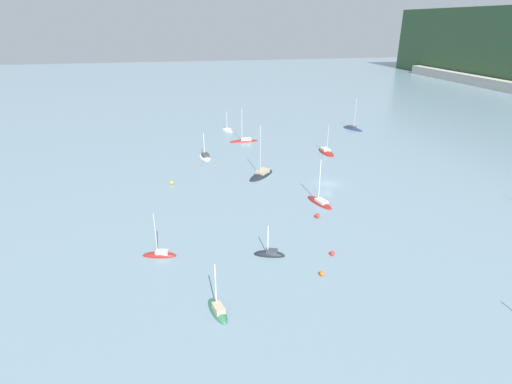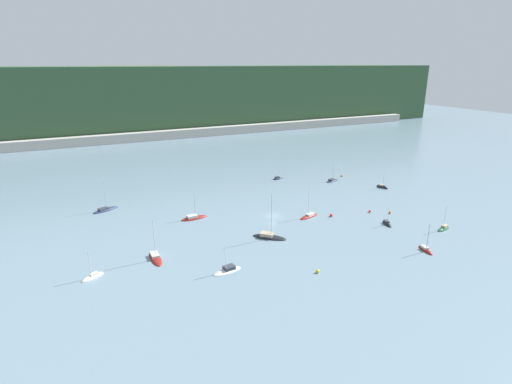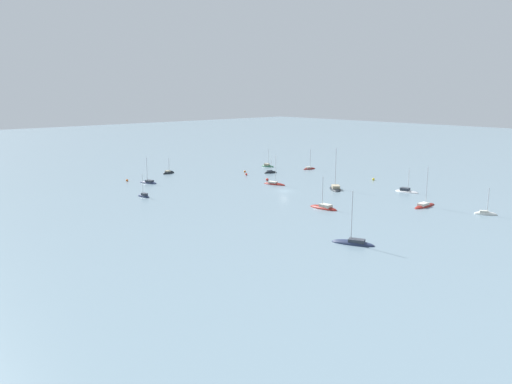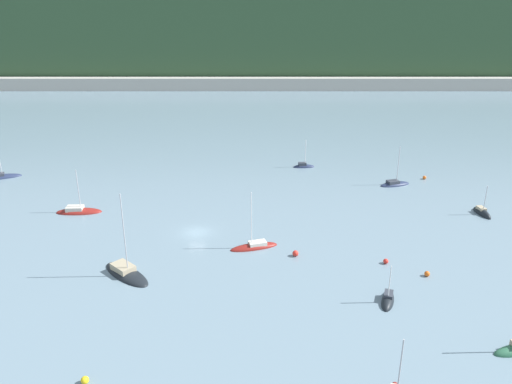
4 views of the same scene
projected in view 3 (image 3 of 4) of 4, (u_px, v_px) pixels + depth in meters
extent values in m
plane|color=slate|center=(284.00, 191.00, 140.89)|extent=(600.00, 600.00, 0.00)
ellipsoid|color=#232D4C|center=(144.00, 197.00, 133.48)|extent=(4.82, 1.94, 1.23)
cube|color=#333842|center=(144.00, 194.00, 133.09)|extent=(1.78, 1.22, 0.71)
cylinder|color=silver|center=(143.00, 185.00, 132.99)|extent=(0.14, 0.14, 5.84)
ellipsoid|color=#232D4C|center=(353.00, 244.00, 92.24)|extent=(8.36, 5.40, 1.44)
cube|color=#333842|center=(357.00, 241.00, 91.85)|extent=(3.33, 2.67, 0.62)
cylinder|color=#B2B2B7|center=(352.00, 216.00, 91.37)|extent=(0.14, 0.14, 9.63)
ellipsoid|color=#232D4C|center=(148.00, 183.00, 153.38)|extent=(6.77, 4.13, 1.26)
cube|color=#333842|center=(149.00, 181.00, 153.00)|extent=(2.68, 2.21, 0.63)
cylinder|color=silver|center=(147.00, 170.00, 152.72)|extent=(0.14, 0.14, 7.50)
ellipsoid|color=maroon|center=(275.00, 185.00, 150.92)|extent=(7.53, 4.08, 1.25)
cube|color=silver|center=(273.00, 182.00, 151.09)|extent=(2.91, 2.13, 0.57)
cylinder|color=silver|center=(276.00, 170.00, 149.83)|extent=(0.14, 0.14, 8.50)
ellipsoid|color=black|center=(335.00, 189.00, 143.81)|extent=(8.56, 8.31, 1.39)
cube|color=tan|center=(336.00, 187.00, 142.95)|extent=(3.78, 3.73, 0.89)
cylinder|color=#B2B2B7|center=(336.00, 168.00, 143.04)|extent=(0.14, 0.14, 11.37)
ellipsoid|color=black|center=(169.00, 174.00, 171.07)|extent=(2.24, 5.02, 1.95)
cube|color=tan|center=(168.00, 171.00, 170.60)|extent=(1.31, 1.89, 0.59)
cylinder|color=silver|center=(169.00, 165.00, 170.67)|extent=(0.14, 0.14, 4.73)
ellipsoid|color=silver|center=(407.00, 192.00, 139.57)|extent=(7.01, 3.44, 1.18)
cube|color=#333842|center=(405.00, 189.00, 139.75)|extent=(2.65, 2.05, 0.87)
cylinder|color=silver|center=(409.00, 180.00, 138.69)|extent=(0.14, 0.14, 6.09)
ellipsoid|color=maroon|center=(309.00, 169.00, 180.55)|extent=(2.65, 5.37, 1.29)
cube|color=beige|center=(309.00, 167.00, 180.23)|extent=(1.44, 2.05, 0.59)
cylinder|color=#B2B2B7|center=(310.00, 159.00, 179.93)|extent=(0.14, 0.14, 6.77)
ellipsoid|color=black|center=(271.00, 173.00, 172.16)|extent=(2.96, 4.99, 1.54)
cube|color=#333842|center=(270.00, 171.00, 171.87)|extent=(1.54, 1.96, 0.58)
cylinder|color=silver|center=(271.00, 165.00, 171.71)|extent=(0.14, 0.14, 4.60)
ellipsoid|color=maroon|center=(425.00, 206.00, 122.19)|extent=(2.39, 8.45, 1.22)
cube|color=silver|center=(423.00, 204.00, 121.62)|extent=(1.65, 3.05, 0.68)
cylinder|color=silver|center=(427.00, 186.00, 121.46)|extent=(0.14, 0.14, 9.47)
ellipsoid|color=white|center=(486.00, 215.00, 114.14)|extent=(5.11, 3.60, 1.52)
cube|color=beige|center=(484.00, 212.00, 114.14)|extent=(2.06, 1.71, 0.51)
cylinder|color=silver|center=(488.00, 201.00, 113.40)|extent=(0.14, 0.14, 5.83)
ellipsoid|color=#2D6647|center=(268.00, 167.00, 186.37)|extent=(5.49, 2.82, 1.44)
cube|color=tan|center=(267.00, 165.00, 186.44)|extent=(2.11, 1.55, 0.81)
cylinder|color=silver|center=(268.00, 157.00, 185.53)|extent=(0.14, 0.14, 6.26)
ellipsoid|color=maroon|center=(323.00, 208.00, 120.18)|extent=(7.94, 3.10, 1.41)
cube|color=beige|center=(326.00, 206.00, 119.60)|extent=(2.91, 2.02, 0.74)
cylinder|color=#B2B2B7|center=(323.00, 192.00, 119.64)|extent=(0.14, 0.14, 7.35)
sphere|color=red|center=(267.00, 180.00, 156.91)|extent=(0.88, 0.88, 0.88)
sphere|color=orange|center=(245.00, 172.00, 173.00)|extent=(0.73, 0.73, 0.73)
sphere|color=orange|center=(127.00, 180.00, 156.07)|extent=(0.73, 0.73, 0.73)
sphere|color=red|center=(246.00, 174.00, 167.37)|extent=(0.72, 0.72, 0.72)
sphere|color=yellow|center=(373.00, 179.00, 157.80)|extent=(0.77, 0.77, 0.77)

